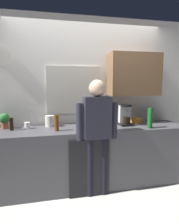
{
  "coord_description": "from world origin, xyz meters",
  "views": [
    {
      "loc": [
        -0.68,
        -2.53,
        1.56
      ],
      "look_at": [
        -0.05,
        0.25,
        1.14
      ],
      "focal_mm": 31.95,
      "sensor_mm": 36.0,
      "label": 1
    }
  ],
  "objects_px": {
    "cup_white_mug": "(27,126)",
    "dish_soap": "(106,119)",
    "bottle_dark_sauce": "(11,124)",
    "storage_canister": "(50,121)",
    "mixing_bowl": "(136,120)",
    "coffee_maker": "(125,116)",
    "bottle_green_wine": "(150,118)",
    "potted_plant": "(5,120)",
    "person_at_sink": "(97,129)",
    "bottle_amber_beer": "(57,123)"
  },
  "relations": [
    {
      "from": "cup_white_mug",
      "to": "dish_soap",
      "type": "relative_size",
      "value": 0.53
    },
    {
      "from": "bottle_dark_sauce",
      "to": "storage_canister",
      "type": "distance_m",
      "value": 0.55
    },
    {
      "from": "mixing_bowl",
      "to": "storage_canister",
      "type": "distance_m",
      "value": 1.43
    },
    {
      "from": "coffee_maker",
      "to": "cup_white_mug",
      "type": "distance_m",
      "value": 1.51
    },
    {
      "from": "mixing_bowl",
      "to": "dish_soap",
      "type": "xyz_separation_m",
      "value": [
        -0.52,
        -0.0,
        0.04
      ]
    },
    {
      "from": "bottle_green_wine",
      "to": "dish_soap",
      "type": "height_order",
      "value": "bottle_green_wine"
    },
    {
      "from": "dish_soap",
      "to": "bottle_green_wine",
      "type": "bearing_deg",
      "value": -38.06
    },
    {
      "from": "bottle_dark_sauce",
      "to": "dish_soap",
      "type": "distance_m",
      "value": 1.44
    },
    {
      "from": "storage_canister",
      "to": "potted_plant",
      "type": "bearing_deg",
      "value": 179.89
    },
    {
      "from": "storage_canister",
      "to": "person_at_sink",
      "type": "distance_m",
      "value": 0.81
    },
    {
      "from": "dish_soap",
      "to": "person_at_sink",
      "type": "relative_size",
      "value": 0.11
    },
    {
      "from": "bottle_green_wine",
      "to": "storage_canister",
      "type": "height_order",
      "value": "bottle_green_wine"
    },
    {
      "from": "coffee_maker",
      "to": "person_at_sink",
      "type": "xyz_separation_m",
      "value": [
        -0.57,
        -0.38,
        -0.09
      ]
    },
    {
      "from": "dish_soap",
      "to": "storage_canister",
      "type": "distance_m",
      "value": 0.9
    },
    {
      "from": "storage_canister",
      "to": "bottle_dark_sauce",
      "type": "bearing_deg",
      "value": -166.69
    },
    {
      "from": "bottle_amber_beer",
      "to": "storage_canister",
      "type": "xyz_separation_m",
      "value": [
        -0.09,
        0.3,
        -0.03
      ]
    },
    {
      "from": "bottle_amber_beer",
      "to": "person_at_sink",
      "type": "distance_m",
      "value": 0.57
    },
    {
      "from": "cup_white_mug",
      "to": "person_at_sink",
      "type": "height_order",
      "value": "person_at_sink"
    },
    {
      "from": "cup_white_mug",
      "to": "person_at_sink",
      "type": "bearing_deg",
      "value": -25.7
    },
    {
      "from": "bottle_dark_sauce",
      "to": "mixing_bowl",
      "type": "relative_size",
      "value": 0.82
    },
    {
      "from": "coffee_maker",
      "to": "storage_canister",
      "type": "height_order",
      "value": "coffee_maker"
    },
    {
      "from": "potted_plant",
      "to": "dish_soap",
      "type": "height_order",
      "value": "potted_plant"
    },
    {
      "from": "mixing_bowl",
      "to": "cup_white_mug",
      "type": "bearing_deg",
      "value": -177.74
    },
    {
      "from": "coffee_maker",
      "to": "person_at_sink",
      "type": "relative_size",
      "value": 0.21
    },
    {
      "from": "bottle_dark_sauce",
      "to": "cup_white_mug",
      "type": "distance_m",
      "value": 0.22
    },
    {
      "from": "potted_plant",
      "to": "bottle_dark_sauce",
      "type": "bearing_deg",
      "value": -49.09
    },
    {
      "from": "coffee_maker",
      "to": "bottle_amber_beer",
      "type": "bearing_deg",
      "value": -171.86
    },
    {
      "from": "cup_white_mug",
      "to": "person_at_sink",
      "type": "xyz_separation_m",
      "value": [
        0.94,
        -0.45,
        0.01
      ]
    },
    {
      "from": "bottle_green_wine",
      "to": "potted_plant",
      "type": "xyz_separation_m",
      "value": [
        -2.09,
        0.44,
        -0.02
      ]
    },
    {
      "from": "dish_soap",
      "to": "coffee_maker",
      "type": "bearing_deg",
      "value": -26.37
    },
    {
      "from": "coffee_maker",
      "to": "mixing_bowl",
      "type": "height_order",
      "value": "coffee_maker"
    },
    {
      "from": "potted_plant",
      "to": "coffee_maker",
      "type": "bearing_deg",
      "value": -4.66
    },
    {
      "from": "coffee_maker",
      "to": "mixing_bowl",
      "type": "distance_m",
      "value": 0.31
    },
    {
      "from": "bottle_amber_beer",
      "to": "cup_white_mug",
      "type": "relative_size",
      "value": 2.42
    },
    {
      "from": "bottle_dark_sauce",
      "to": "bottle_green_wine",
      "type": "relative_size",
      "value": 0.6
    },
    {
      "from": "bottle_green_wine",
      "to": "person_at_sink",
      "type": "bearing_deg",
      "value": -173.71
    },
    {
      "from": "person_at_sink",
      "to": "cup_white_mug",
      "type": "bearing_deg",
      "value": 157.77
    },
    {
      "from": "bottle_green_wine",
      "to": "dish_soap",
      "type": "relative_size",
      "value": 1.67
    },
    {
      "from": "potted_plant",
      "to": "dish_soap",
      "type": "bearing_deg",
      "value": -0.51
    },
    {
      "from": "coffee_maker",
      "to": "bottle_dark_sauce",
      "type": "bearing_deg",
      "value": 179.32
    },
    {
      "from": "coffee_maker",
      "to": "cup_white_mug",
      "type": "relative_size",
      "value": 3.47
    },
    {
      "from": "storage_canister",
      "to": "person_at_sink",
      "type": "relative_size",
      "value": 0.11
    },
    {
      "from": "coffee_maker",
      "to": "storage_canister",
      "type": "distance_m",
      "value": 1.19
    },
    {
      "from": "bottle_amber_beer",
      "to": "dish_soap",
      "type": "height_order",
      "value": "bottle_amber_beer"
    },
    {
      "from": "mixing_bowl",
      "to": "bottle_dark_sauce",
      "type": "bearing_deg",
      "value": -176.54
    },
    {
      "from": "cup_white_mug",
      "to": "person_at_sink",
      "type": "distance_m",
      "value": 1.04
    },
    {
      "from": "bottle_amber_beer",
      "to": "mixing_bowl",
      "type": "height_order",
      "value": "bottle_amber_beer"
    },
    {
      "from": "coffee_maker",
      "to": "bottle_green_wine",
      "type": "height_order",
      "value": "coffee_maker"
    },
    {
      "from": "storage_canister",
      "to": "coffee_maker",
      "type": "bearing_deg",
      "value": -7.15
    },
    {
      "from": "bottle_amber_beer",
      "to": "mixing_bowl",
      "type": "xyz_separation_m",
      "value": [
        1.34,
        0.29,
        -0.08
      ]
    }
  ]
}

